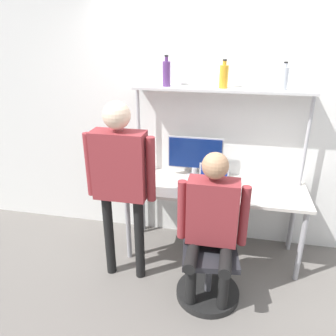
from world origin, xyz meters
TOP-DOWN VIEW (x-y plane):
  - ground_plane at (0.00, 0.00)m, footprint 12.00×12.00m
  - wall_back at (0.00, 0.70)m, footprint 8.00×0.06m
  - desk at (0.00, 0.35)m, footprint 1.78×0.65m
  - shelf_unit at (0.00, 0.55)m, footprint 1.69×0.24m
  - monitor at (-0.23, 0.55)m, footprint 0.57×0.17m
  - laptop at (-0.02, 0.30)m, footprint 0.29×0.23m
  - cell_phone at (0.23, 0.27)m, footprint 0.07×0.15m
  - office_chair at (0.02, -0.26)m, footprint 0.56×0.56m
  - person_seated at (0.02, -0.31)m, footprint 0.58×0.47m
  - person_standing at (-0.79, -0.17)m, footprint 0.62×0.23m
  - bottle_clear at (0.54, 0.55)m, footprint 0.07×0.07m
  - bottle_purple at (-0.53, 0.55)m, footprint 0.07×0.07m
  - bottle_amber at (0.01, 0.55)m, footprint 0.08×0.08m

SIDE VIEW (x-z plane):
  - ground_plane at x=0.00m, z-range 0.00..0.00m
  - office_chair at x=0.02m, z-range -0.18..0.76m
  - desk at x=0.00m, z-range 0.30..1.08m
  - cell_phone at x=0.23m, z-range 0.77..0.79m
  - person_seated at x=0.02m, z-range 0.13..1.48m
  - laptop at x=-0.02m, z-range 0.72..0.96m
  - monitor at x=-0.23m, z-range 0.80..1.23m
  - person_standing at x=-0.79m, z-range 0.24..1.93m
  - wall_back at x=0.00m, z-range 0.00..2.70m
  - shelf_unit at x=0.00m, z-range 0.58..2.28m
  - bottle_clear at x=0.54m, z-range 1.68..1.93m
  - bottle_amber at x=0.01m, z-range 1.68..1.94m
  - bottle_purple at x=-0.53m, z-range 1.68..1.97m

